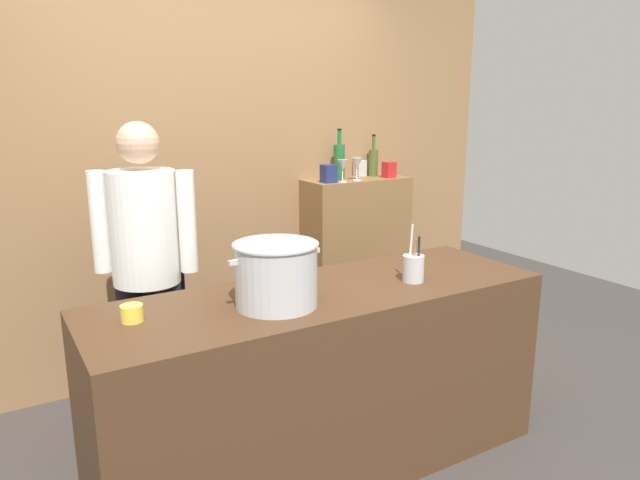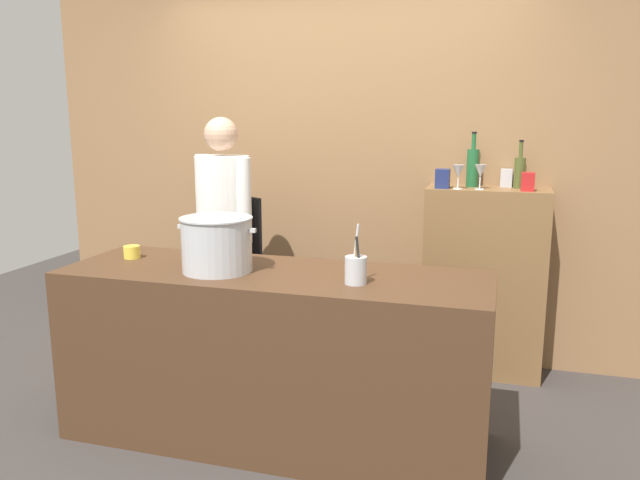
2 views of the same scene
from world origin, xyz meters
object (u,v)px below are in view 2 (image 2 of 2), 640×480
at_px(utensil_crock, 356,269).
at_px(spice_tin_silver, 506,178).
at_px(stockpot_large, 217,244).
at_px(spice_tin_navy, 443,179).
at_px(wine_glass_tall, 458,172).
at_px(wine_bottle_green, 473,167).
at_px(butter_jar, 132,252).
at_px(wine_glass_wide, 480,172).
at_px(spice_tin_red, 528,182).
at_px(chef, 224,227).
at_px(wine_bottle_olive, 520,171).

height_order(utensil_crock, spice_tin_silver, spice_tin_silver).
relative_size(stockpot_large, spice_tin_navy, 3.51).
distance_m(utensil_crock, wine_glass_tall, 1.30).
bearing_deg(wine_bottle_green, butter_jar, -145.65).
xyz_separation_m(wine_glass_tall, spice_tin_silver, (0.29, 0.21, -0.05)).
relative_size(utensil_crock, wine_glass_wide, 1.83).
xyz_separation_m(stockpot_large, spice_tin_red, (1.50, 1.18, 0.24)).
relative_size(chef, spice_tin_silver, 14.53).
bearing_deg(wine_glass_tall, wine_glass_wide, 9.43).
relative_size(stockpot_large, butter_jar, 4.73).
bearing_deg(wine_bottle_olive, stockpot_large, -137.95).
bearing_deg(wine_glass_wide, wine_bottle_green, 111.63).
bearing_deg(wine_glass_wide, wine_glass_tall, -170.57).
bearing_deg(stockpot_large, butter_jar, 167.41).
bearing_deg(spice_tin_red, wine_glass_wide, -179.47).
height_order(chef, spice_tin_navy, chef).
distance_m(utensil_crock, wine_glass_wide, 1.36).
bearing_deg(wine_glass_tall, spice_tin_silver, 35.85).
bearing_deg(wine_bottle_olive, spice_tin_navy, -164.61).
xyz_separation_m(butter_jar, spice_tin_navy, (1.57, 1.05, 0.35)).
xyz_separation_m(utensil_crock, spice_tin_silver, (0.65, 1.40, 0.31)).
bearing_deg(wine_bottle_olive, wine_glass_wide, -151.03).
xyz_separation_m(wine_bottle_olive, spice_tin_silver, (-0.08, 0.06, -0.05)).
xyz_separation_m(stockpot_large, spice_tin_navy, (0.99, 1.18, 0.24)).
relative_size(utensil_crock, spice_tin_red, 2.51).
distance_m(wine_bottle_green, spice_tin_red, 0.37).
height_order(utensil_crock, spice_tin_red, spice_tin_red).
xyz_separation_m(utensil_crock, wine_glass_wide, (0.50, 1.21, 0.36)).
xyz_separation_m(butter_jar, wine_glass_tall, (1.67, 1.03, 0.39)).
bearing_deg(wine_glass_wide, spice_tin_navy, 179.54).
relative_size(wine_bottle_olive, wine_bottle_green, 0.86).
bearing_deg(utensil_crock, stockpot_large, 177.31).
bearing_deg(chef, stockpot_large, 142.23).
bearing_deg(chef, spice_tin_navy, -134.90).
distance_m(wine_bottle_green, spice_tin_silver, 0.23).
relative_size(utensil_crock, wine_bottle_green, 0.81).
xyz_separation_m(wine_bottle_green, spice_tin_silver, (0.21, 0.05, -0.07)).
xyz_separation_m(chef, spice_tin_silver, (1.71, 0.55, 0.31)).
height_order(spice_tin_red, spice_tin_navy, spice_tin_navy).
bearing_deg(stockpot_large, utensil_crock, -2.69).
relative_size(wine_bottle_green, wine_glass_tall, 2.31).
distance_m(chef, spice_tin_silver, 1.83).
height_order(butter_jar, wine_bottle_olive, wine_bottle_olive).
height_order(chef, spice_tin_silver, chef).
height_order(butter_jar, wine_bottle_green, wine_bottle_green).
bearing_deg(spice_tin_red, wine_glass_tall, -176.62).
bearing_deg(chef, wine_bottle_green, -131.82).
bearing_deg(stockpot_large, wine_bottle_green, 48.57).
distance_m(stockpot_large, spice_tin_silver, 1.95).
bearing_deg(chef, wine_glass_tall, -136.80).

